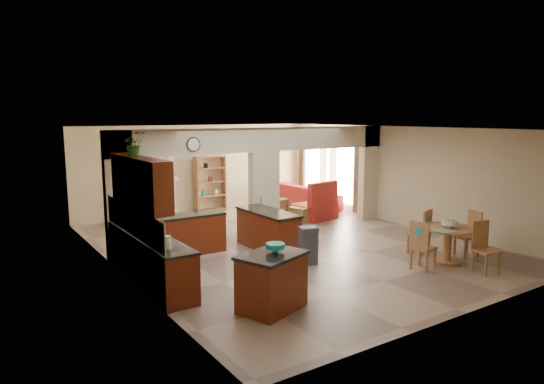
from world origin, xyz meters
TOP-DOWN VIEW (x-y plane):
  - floor at (0.00, 0.00)m, footprint 10.00×10.00m
  - ceiling at (0.00, 0.00)m, footprint 10.00×10.00m
  - wall_back at (0.00, 5.00)m, footprint 8.00×0.00m
  - wall_front at (0.00, -5.00)m, footprint 8.00×0.00m
  - wall_left at (-4.00, 0.00)m, footprint 0.00×10.00m
  - wall_right at (4.00, 0.00)m, footprint 0.00×10.00m
  - partition_left_pier at (-3.70, 1.00)m, footprint 0.60×0.25m
  - partition_center_pier at (0.00, 1.00)m, footprint 0.80×0.25m
  - partition_right_pier at (3.70, 1.00)m, footprint 0.60×0.25m
  - partition_header at (0.00, 1.00)m, footprint 8.00×0.25m
  - kitchen_counter at (-3.26, -0.25)m, footprint 2.52×3.29m
  - upper_cabinets at (-3.82, -0.80)m, footprint 0.35×2.40m
  - peninsula at (-0.60, -0.11)m, footprint 0.70×1.85m
  - wall_clock at (-2.00, 0.85)m, footprint 0.34×0.03m
  - rug at (1.20, 2.10)m, footprint 1.60×1.30m
  - fireplace at (-1.60, 4.83)m, footprint 1.60×0.35m
  - shelving_unit at (0.35, 4.82)m, footprint 1.00×0.32m
  - window_a at (3.97, 2.30)m, footprint 0.02×0.90m
  - window_b at (3.97, 4.00)m, footprint 0.02×0.90m
  - glazed_door at (3.97, 3.15)m, footprint 0.02×0.70m
  - drape_a_left at (3.93, 1.70)m, footprint 0.10×0.28m
  - drape_a_right at (3.93, 2.90)m, footprint 0.10×0.28m
  - drape_b_left at (3.93, 3.40)m, footprint 0.10×0.28m
  - drape_b_right at (3.93, 4.60)m, footprint 0.10×0.28m
  - ceiling_fan at (1.50, 3.00)m, footprint 1.00×1.00m
  - kitchen_island at (-2.51, -3.16)m, footprint 1.27×1.08m
  - teal_bowl at (-2.41, -3.11)m, footprint 0.31×0.31m
  - trash_can at (-0.53, -1.55)m, footprint 0.42×0.38m
  - dining_table at (1.98, -3.13)m, footprint 1.14×1.14m
  - fruit_bowl at (1.94, -3.17)m, footprint 0.33×0.33m
  - sofa at (3.30, 3.56)m, footprint 2.71×1.09m
  - chaise at (2.39, 1.91)m, footprint 1.32×1.15m
  - armchair at (1.01, 2.25)m, footprint 0.96×0.97m
  - ottoman at (1.84, 1.83)m, footprint 0.72×0.72m
  - plant at (-3.82, -0.57)m, footprint 0.43×0.38m
  - chair_north at (2.06, -2.39)m, footprint 0.52×0.52m
  - chair_east at (2.83, -3.08)m, footprint 0.51×0.51m
  - chair_south at (2.09, -3.88)m, footprint 0.49×0.49m
  - chair_west at (1.12, -3.14)m, footprint 0.49×0.49m

SIDE VIEW (x-z plane):
  - floor at x=0.00m, z-range 0.00..0.00m
  - rug at x=1.20m, z-range 0.00..0.01m
  - ottoman at x=1.84m, z-range 0.00..0.44m
  - chaise at x=2.39m, z-range 0.00..0.47m
  - trash_can at x=-0.53m, z-range 0.00..0.74m
  - armchair at x=1.01m, z-range 0.00..0.74m
  - sofa at x=3.30m, z-range 0.00..0.79m
  - peninsula at x=-0.60m, z-range 0.00..0.91m
  - kitchen_counter at x=-3.26m, z-range -0.27..1.20m
  - kitchen_island at x=-2.51m, z-range 0.00..0.93m
  - dining_table at x=1.98m, z-range 0.13..0.90m
  - chair_north at x=2.06m, z-range 0.04..1.07m
  - chair_east at x=2.83m, z-range 0.04..1.07m
  - chair_south at x=2.09m, z-range 0.04..1.07m
  - chair_west at x=1.12m, z-range 0.04..1.07m
  - fireplace at x=-1.60m, z-range 0.01..1.21m
  - fruit_bowl at x=1.94m, z-range 0.78..0.95m
  - shelving_unit at x=0.35m, z-range 0.00..1.80m
  - teal_bowl at x=-2.41m, z-range 0.93..1.08m
  - glazed_door at x=3.97m, z-range 0.00..2.10m
  - partition_center_pier at x=0.00m, z-range 0.00..2.20m
  - drape_a_left at x=3.93m, z-range 0.05..2.35m
  - drape_a_right at x=3.93m, z-range 0.05..2.35m
  - drape_b_left at x=3.93m, z-range 0.05..2.35m
  - drape_b_right at x=3.93m, z-range 0.05..2.35m
  - window_a at x=3.97m, z-range 0.25..2.15m
  - window_b at x=3.97m, z-range 0.25..2.15m
  - partition_left_pier at x=-3.70m, z-range 0.00..2.80m
  - partition_right_pier at x=3.70m, z-range 0.00..2.80m
  - wall_back at x=0.00m, z-range -2.60..5.40m
  - wall_front at x=0.00m, z-range -2.60..5.40m
  - wall_left at x=-4.00m, z-range -3.60..6.40m
  - wall_right at x=4.00m, z-range -3.60..6.40m
  - upper_cabinets at x=-3.82m, z-range 1.47..2.37m
  - wall_clock at x=-2.00m, z-range 2.28..2.62m
  - partition_header at x=0.00m, z-range 2.20..2.80m
  - ceiling_fan at x=1.50m, z-range 2.51..2.61m
  - plant at x=-3.82m, z-range 2.37..2.81m
  - ceiling at x=0.00m, z-range 2.80..2.80m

